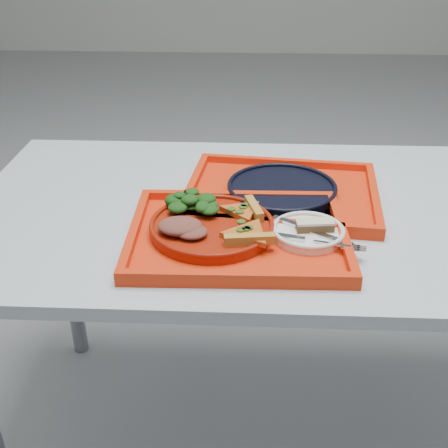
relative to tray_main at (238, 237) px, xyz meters
The scene contains 14 objects.
ground 0.79m from the tray_main, 43.29° to the left, with size 10.00×10.00×0.00m, color gray.
table 0.24m from the tray_main, 43.29° to the left, with size 1.60×0.80×0.75m.
tray_main is the anchor object (origin of this frame).
tray_far 0.23m from the tray_main, 63.74° to the left, with size 0.45×0.35×0.01m, color red.
dinner_plate 0.06m from the tray_main, 169.70° to the left, with size 0.26×0.26×0.02m, color maroon.
side_plate 0.15m from the tray_main, ahead, with size 0.15×0.15×0.01m, color white.
navy_plate 0.23m from the tray_main, 63.74° to the left, with size 0.26×0.26×0.02m, color black.
pizza_slice_a 0.05m from the tray_main, 59.00° to the right, with size 0.12×0.10×0.02m, color orange, non-canonical shape.
pizza_slice_b 0.07m from the tray_main, 82.37° to the left, with size 0.10×0.09×0.02m, color orange, non-canonical shape.
salad_heap 0.13m from the tray_main, 146.85° to the left, with size 0.10×0.09×0.05m, color black.
meat_portion 0.13m from the tray_main, 168.23° to the right, with size 0.09×0.07×0.03m, color brown.
dessert_bar 0.16m from the tray_main, ahead, with size 0.08×0.04×0.02m.
knife 0.15m from the tray_main, ahead, with size 0.18×0.02×0.01m, color silver.
fork 0.16m from the tray_main, 16.93° to the right, with size 0.18×0.02×0.01m, color silver.
Camera 1 is at (-0.15, -1.17, 1.36)m, focal length 45.00 mm.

